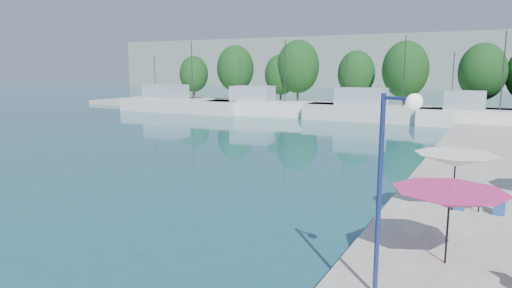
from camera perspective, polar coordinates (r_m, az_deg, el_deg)
The scene contains 17 objects.
quay_far at distance 66.92m, azimuth 12.52°, elevation 4.24°, with size 90.00×16.00×0.60m, color gray.
hill_west at distance 162.21m, azimuth 14.02°, elevation 9.87°, with size 180.00×40.00×16.00m, color gray.
trawler_01 at distance 65.71m, azimuth -9.59°, elevation 4.91°, with size 18.68×5.09×10.20m.
trawler_02 at distance 60.16m, azimuth 1.55°, elevation 4.63°, with size 18.22×7.27×10.20m.
trawler_03 at distance 55.49m, azimuth 15.34°, elevation 3.88°, with size 19.12×5.84×10.20m.
trawler_04 at distance 52.87m, azimuth 26.30°, elevation 2.98°, with size 13.23×3.49×10.20m.
tree_01 at distance 84.75m, azimuth -7.79°, elevation 8.66°, with size 5.21×5.21×7.72m.
tree_02 at distance 79.89m, azimuth -2.60°, elevation 9.40°, with size 6.38×6.38×9.44m.
tree_03 at distance 75.18m, azimuth 3.12°, elevation 8.66°, with size 5.26×5.26×7.78m.
tree_04 at distance 73.87m, azimuth 5.27°, elevation 9.61°, with size 6.74×6.74×9.98m.
tree_05 at distance 70.42m, azimuth 12.43°, elevation 8.58°, with size 5.51×5.51×8.16m.
tree_06 at distance 66.33m, azimuth 18.17°, elevation 8.83°, with size 6.25×6.25×9.25m.
tree_07 at distance 66.13m, azimuth 26.45°, elevation 8.08°, with size 5.93×5.93×8.78m.
umbrella_pink at distance 14.07m, azimuth 23.03°, elevation -6.33°, with size 3.18×3.18×2.17m.
umbrella_white at distance 19.40m, azimuth 23.68°, elevation -1.84°, with size 3.13×3.13×2.28m.
cafe_table_02 at distance 20.00m, azimuth 26.08°, elevation -6.84°, with size 1.82×0.70×0.76m.
street_lamp at distance 11.04m, azimuth 16.69°, elevation -1.84°, with size 0.98×0.55×5.03m.
Camera 1 is at (9.79, 2.76, 6.18)m, focal length 32.00 mm.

